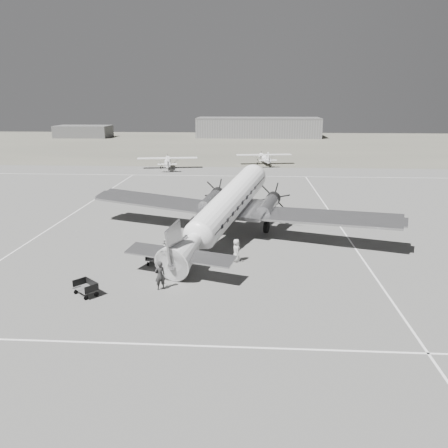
{
  "coord_description": "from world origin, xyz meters",
  "views": [
    {
      "loc": [
        2.52,
        -34.7,
        12.86
      ],
      "look_at": [
        0.28,
        2.26,
        2.2
      ],
      "focal_mm": 35.0,
      "sensor_mm": 36.0,
      "label": 1
    }
  ],
  "objects_px": {
    "passenger": "(236,250)",
    "baggage_cart_near": "(157,259)",
    "light_plane_right": "(264,159)",
    "hangar_main": "(258,127)",
    "shed_secondary": "(83,131)",
    "light_plane_left": "(168,163)",
    "ramp_agent": "(166,249)",
    "dc3_airliner": "(225,210)",
    "ground_crew": "(160,275)",
    "baggage_cart_far": "(86,288)"
  },
  "relations": [
    {
      "from": "shed_secondary",
      "to": "passenger",
      "type": "relative_size",
      "value": 9.49
    },
    {
      "from": "baggage_cart_far",
      "to": "passenger",
      "type": "relative_size",
      "value": 0.92
    },
    {
      "from": "light_plane_right",
      "to": "passenger",
      "type": "bearing_deg",
      "value": -102.39
    },
    {
      "from": "baggage_cart_far",
      "to": "ground_crew",
      "type": "relative_size",
      "value": 0.85
    },
    {
      "from": "dc3_airliner",
      "to": "baggage_cart_near",
      "type": "distance_m",
      "value": 8.62
    },
    {
      "from": "hangar_main",
      "to": "shed_secondary",
      "type": "relative_size",
      "value": 2.33
    },
    {
      "from": "shed_secondary",
      "to": "baggage_cart_far",
      "type": "xyz_separation_m",
      "value": [
        46.52,
        -123.15,
        -1.51
      ]
    },
    {
      "from": "shed_secondary",
      "to": "light_plane_left",
      "type": "distance_m",
      "value": 79.58
    },
    {
      "from": "dc3_airliner",
      "to": "light_plane_left",
      "type": "relative_size",
      "value": 2.75
    },
    {
      "from": "dc3_airliner",
      "to": "passenger",
      "type": "relative_size",
      "value": 16.55
    },
    {
      "from": "passenger",
      "to": "ramp_agent",
      "type": "bearing_deg",
      "value": 70.26
    },
    {
      "from": "dc3_airliner",
      "to": "hangar_main",
      "type": "bearing_deg",
      "value": 105.93
    },
    {
      "from": "hangar_main",
      "to": "passenger",
      "type": "bearing_deg",
      "value": -91.66
    },
    {
      "from": "hangar_main",
      "to": "ground_crew",
      "type": "xyz_separation_m",
      "value": [
        -8.63,
        -126.89,
        -2.27
      ]
    },
    {
      "from": "baggage_cart_near",
      "to": "light_plane_right",
      "type": "bearing_deg",
      "value": 84.22
    },
    {
      "from": "dc3_airliner",
      "to": "passenger",
      "type": "height_order",
      "value": "dc3_airliner"
    },
    {
      "from": "hangar_main",
      "to": "passenger",
      "type": "distance_m",
      "value": 121.17
    },
    {
      "from": "hangar_main",
      "to": "baggage_cart_near",
      "type": "bearing_deg",
      "value": -94.6
    },
    {
      "from": "passenger",
      "to": "baggage_cart_near",
      "type": "bearing_deg",
      "value": 83.7
    },
    {
      "from": "dc3_airliner",
      "to": "ground_crew",
      "type": "bearing_deg",
      "value": -91.05
    },
    {
      "from": "baggage_cart_near",
      "to": "passenger",
      "type": "relative_size",
      "value": 0.92
    },
    {
      "from": "baggage_cart_far",
      "to": "shed_secondary",
      "type": "bearing_deg",
      "value": 151.07
    },
    {
      "from": "shed_secondary",
      "to": "dc3_airliner",
      "type": "bearing_deg",
      "value": -63.47
    },
    {
      "from": "light_plane_right",
      "to": "passenger",
      "type": "height_order",
      "value": "light_plane_right"
    },
    {
      "from": "light_plane_left",
      "to": "light_plane_right",
      "type": "height_order",
      "value": "light_plane_left"
    },
    {
      "from": "hangar_main",
      "to": "shed_secondary",
      "type": "bearing_deg",
      "value": -175.24
    },
    {
      "from": "shed_secondary",
      "to": "ramp_agent",
      "type": "bearing_deg",
      "value": -66.37
    },
    {
      "from": "baggage_cart_near",
      "to": "ground_crew",
      "type": "xyz_separation_m",
      "value": [
        1.21,
        -4.67,
        0.54
      ]
    },
    {
      "from": "shed_secondary",
      "to": "hangar_main",
      "type": "bearing_deg",
      "value": 4.76
    },
    {
      "from": "baggage_cart_near",
      "to": "baggage_cart_far",
      "type": "bearing_deg",
      "value": -117.03
    },
    {
      "from": "shed_secondary",
      "to": "light_plane_left",
      "type": "height_order",
      "value": "shed_secondary"
    },
    {
      "from": "dc3_airliner",
      "to": "light_plane_right",
      "type": "distance_m",
      "value": 49.94
    },
    {
      "from": "light_plane_right",
      "to": "shed_secondary",
      "type": "bearing_deg",
      "value": 126.19
    },
    {
      "from": "passenger",
      "to": "baggage_cart_far",
      "type": "bearing_deg",
      "value": 108.99
    },
    {
      "from": "baggage_cart_near",
      "to": "ramp_agent",
      "type": "xyz_separation_m",
      "value": [
        0.48,
        1.47,
        0.36
      ]
    },
    {
      "from": "dc3_airliner",
      "to": "ramp_agent",
      "type": "relative_size",
      "value": 18.34
    },
    {
      "from": "dc3_airliner",
      "to": "baggage_cart_far",
      "type": "bearing_deg",
      "value": -106.94
    },
    {
      "from": "dc3_airliner",
      "to": "passenger",
      "type": "distance_m",
      "value": 5.86
    },
    {
      "from": "baggage_cart_near",
      "to": "baggage_cart_far",
      "type": "relative_size",
      "value": 1.0
    },
    {
      "from": "dc3_airliner",
      "to": "baggage_cart_far",
      "type": "relative_size",
      "value": 17.9
    },
    {
      "from": "ground_crew",
      "to": "passenger",
      "type": "xyz_separation_m",
      "value": [
        5.12,
        5.79,
        -0.09
      ]
    },
    {
      "from": "dc3_airliner",
      "to": "light_plane_left",
      "type": "bearing_deg",
      "value": 125.63
    },
    {
      "from": "hangar_main",
      "to": "light_plane_right",
      "type": "relative_size",
      "value": 3.74
    },
    {
      "from": "baggage_cart_far",
      "to": "passenger",
      "type": "height_order",
      "value": "passenger"
    },
    {
      "from": "ground_crew",
      "to": "shed_secondary",
      "type": "bearing_deg",
      "value": -97.24
    },
    {
      "from": "dc3_airliner",
      "to": "light_plane_right",
      "type": "relative_size",
      "value": 2.8
    },
    {
      "from": "light_plane_right",
      "to": "baggage_cart_near",
      "type": "distance_m",
      "value": 57.04
    },
    {
      "from": "dc3_airliner",
      "to": "light_plane_right",
      "type": "height_order",
      "value": "dc3_airliner"
    },
    {
      "from": "baggage_cart_far",
      "to": "light_plane_left",
      "type": "bearing_deg",
      "value": 135.22
    },
    {
      "from": "light_plane_right",
      "to": "ramp_agent",
      "type": "xyz_separation_m",
      "value": [
        -9.65,
        -54.66,
        -0.31
      ]
    }
  ]
}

